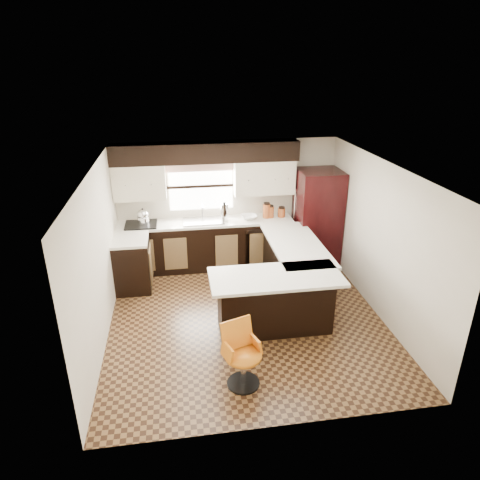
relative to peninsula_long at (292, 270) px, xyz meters
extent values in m
plane|color=#49301A|center=(-0.90, -0.62, -0.45)|extent=(4.40, 4.40, 0.00)
plane|color=silver|center=(-0.90, -0.62, 1.95)|extent=(4.40, 4.40, 0.00)
plane|color=beige|center=(-0.90, 1.58, 0.75)|extent=(4.40, 0.00, 4.40)
plane|color=beige|center=(-0.90, -2.83, 0.75)|extent=(4.40, 0.00, 4.40)
plane|color=beige|center=(-3.00, -0.62, 0.75)|extent=(0.00, 4.40, 4.40)
plane|color=beige|center=(1.20, -0.62, 0.75)|extent=(0.00, 4.40, 4.40)
cube|color=black|center=(-1.35, 1.28, 0.00)|extent=(3.30, 0.60, 0.90)
cube|color=black|center=(-2.70, 0.62, 0.00)|extent=(0.60, 0.70, 0.90)
cube|color=silver|center=(-1.35, 1.28, 0.47)|extent=(3.30, 0.60, 0.04)
cube|color=silver|center=(-2.70, 0.62, 0.47)|extent=(0.60, 0.70, 0.04)
cube|color=black|center=(-1.30, 1.40, 1.77)|extent=(3.40, 0.35, 0.36)
cube|color=beige|center=(-2.52, 1.40, 1.27)|extent=(0.94, 0.35, 0.64)
cube|color=beige|center=(-0.22, 1.40, 1.27)|extent=(1.14, 0.35, 0.64)
cube|color=white|center=(-1.40, 1.56, 1.10)|extent=(1.20, 0.02, 0.90)
cube|color=#D19B93|center=(-1.40, 1.52, 1.49)|extent=(1.30, 0.06, 0.18)
cube|color=#B2B2B7|center=(-1.40, 1.25, 0.51)|extent=(0.75, 0.45, 0.03)
cube|color=black|center=(-0.35, 0.99, -0.02)|extent=(0.58, 0.03, 0.78)
cube|color=black|center=(-2.55, 1.25, 0.51)|extent=(0.58, 0.50, 0.02)
cube|color=black|center=(0.00, 0.00, 0.00)|extent=(0.60, 1.95, 0.90)
cube|color=black|center=(-0.53, -0.97, 0.00)|extent=(1.65, 0.60, 0.90)
cube|color=silver|center=(0.05, 0.00, 0.47)|extent=(0.84, 1.95, 0.04)
cube|color=silver|center=(-0.55, -1.06, 0.47)|extent=(1.89, 0.84, 0.04)
cube|color=black|center=(0.78, 1.11, 0.49)|extent=(0.80, 0.77, 1.88)
cylinder|color=silver|center=(-0.99, 1.28, 0.66)|extent=(0.14, 0.14, 0.32)
imported|color=white|center=(-0.52, 1.27, 0.53)|extent=(0.33, 0.33, 0.07)
cylinder|color=brown|center=(-0.18, 1.30, 0.63)|extent=(0.14, 0.14, 0.27)
cylinder|color=brown|center=(-0.10, 1.30, 0.60)|extent=(0.12, 0.12, 0.22)
cylinder|color=brown|center=(0.12, 1.30, 0.58)|extent=(0.14, 0.14, 0.17)
camera|label=1|loc=(-1.87, -6.29, 3.34)|focal=32.00mm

